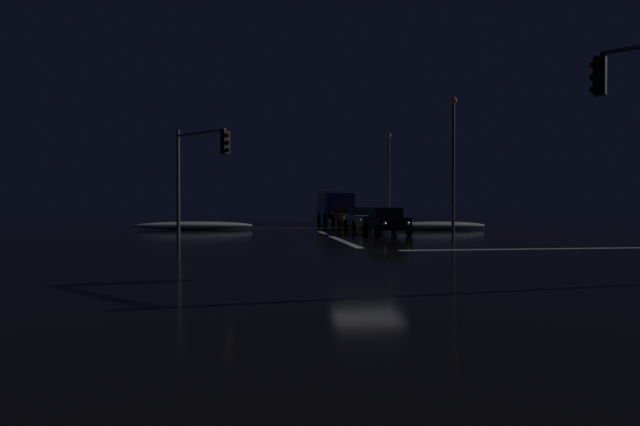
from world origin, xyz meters
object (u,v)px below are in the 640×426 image
streetlamp_right_far (389,171)px  sedan_orange (347,216)px  sedan_black (386,221)px  traffic_signal_nw (198,162)px  sedan_white (362,218)px  streetlamp_right_near (453,154)px  box_truck (334,205)px

streetlamp_right_far → sedan_orange: bearing=-130.8°
sedan_black → traffic_signal_nw: size_ratio=0.78×
sedan_white → streetlamp_right_far: bearing=67.2°
streetlamp_right_far → streetlamp_right_near: size_ratio=0.99×
traffic_signal_nw → streetlamp_right_near: (15.59, 6.34, 1.27)m
streetlamp_right_near → traffic_signal_nw: bearing=-157.9°
sedan_white → sedan_black: bearing=-89.2°
sedan_orange → streetlamp_right_near: streetlamp_right_near is taller
traffic_signal_nw → sedan_white: bearing=43.2°
sedan_orange → traffic_signal_nw: bearing=-122.4°
sedan_black → sedan_orange: 12.74m
sedan_black → sedan_orange: bearing=90.1°
box_truck → streetlamp_right_near: size_ratio=0.94×
sedan_white → streetlamp_right_far: (5.35, 12.73, 4.24)m
traffic_signal_nw → streetlamp_right_far: streetlamp_right_far is taller
box_truck → traffic_signal_nw: (-10.26, -22.82, 2.10)m
streetlamp_right_far → traffic_signal_nw: bearing=-124.9°
streetlamp_right_far → box_truck: bearing=174.9°
traffic_signal_nw → streetlamp_right_far: size_ratio=0.64×
box_truck → streetlamp_right_far: bearing=-5.1°
streetlamp_right_near → sedan_black: bearing=-151.5°
sedan_orange → sedan_white: bearing=-90.6°
sedan_orange → box_truck: (-0.05, 6.60, 0.91)m
sedan_orange → box_truck: 6.66m
sedan_white → streetlamp_right_near: (5.35, -3.27, 4.27)m
sedan_black → sedan_white: bearing=90.8°
streetlamp_right_far → streetlamp_right_near: streetlamp_right_near is taller
streetlamp_right_near → sedan_orange: bearing=118.1°
sedan_white → sedan_orange: size_ratio=1.00×
sedan_black → streetlamp_right_near: (5.27, 2.86, 4.27)m
sedan_orange → traffic_signal_nw: size_ratio=0.78×
sedan_orange → streetlamp_right_far: streetlamp_right_far is taller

